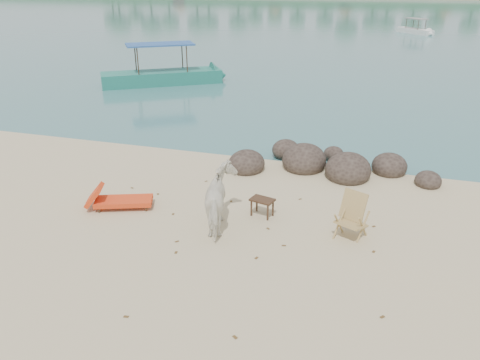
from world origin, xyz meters
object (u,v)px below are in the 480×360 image
Objects in this scene: boulders at (322,165)px; side_table at (262,209)px; boat_near at (160,51)px; deck_chair at (352,219)px; cow at (222,201)px; lounge_chair at (124,199)px.

side_table is at bearing -106.64° from boulders.
boulders is 14.90m from boat_near.
cow is at bearing -146.72° from deck_chair.
cow reaches higher than lounge_chair.
boulders is 4.74m from cow.
side_table is at bearing -11.33° from lounge_chair.
cow is at bearing -118.42° from side_table.
deck_chair is at bearing 169.26° from cow.
cow is 1.25m from side_table.
deck_chair reaches higher than lounge_chair.
side_table is 3.65m from lounge_chair.
cow reaches higher than deck_chair.
deck_chair reaches higher than side_table.
boat_near reaches higher than cow.
boulders is at bearing -78.43° from boat_near.
boat_near reaches higher than lounge_chair.
side_table is at bearing -165.37° from deck_chair.
boat_near reaches higher than deck_chair.
side_table is at bearing -89.45° from boat_near.
deck_chair is at bearing -73.25° from boulders.
lounge_chair is 0.25× the size of boat_near.
boulders is at bearing 132.31° from deck_chair.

